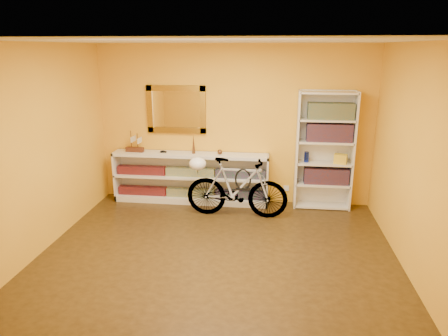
# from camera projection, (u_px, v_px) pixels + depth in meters

# --- Properties ---
(floor) EXTENTS (4.50, 4.00, 0.01)m
(floor) POSITION_uv_depth(u_px,v_px,m) (217.00, 256.00, 5.19)
(floor) COLOR #31210D
(floor) RESTS_ON ground
(ceiling) EXTENTS (4.50, 4.00, 0.01)m
(ceiling) POSITION_uv_depth(u_px,v_px,m) (216.00, 40.00, 4.45)
(ceiling) COLOR silver
(ceiling) RESTS_ON ground
(back_wall) EXTENTS (4.50, 0.01, 2.60)m
(back_wall) POSITION_uv_depth(u_px,v_px,m) (234.00, 125.00, 6.73)
(back_wall) COLOR gold
(back_wall) RESTS_ON ground
(left_wall) EXTENTS (0.01, 4.00, 2.60)m
(left_wall) POSITION_uv_depth(u_px,v_px,m) (37.00, 151.00, 5.09)
(left_wall) COLOR gold
(left_wall) RESTS_ON ground
(right_wall) EXTENTS (0.01, 4.00, 2.60)m
(right_wall) POSITION_uv_depth(u_px,v_px,m) (417.00, 163.00, 4.55)
(right_wall) COLOR gold
(right_wall) RESTS_ON ground
(gilt_mirror) EXTENTS (0.98, 0.06, 0.78)m
(gilt_mirror) POSITION_uv_depth(u_px,v_px,m) (176.00, 109.00, 6.73)
(gilt_mirror) COLOR #806017
(gilt_mirror) RESTS_ON back_wall
(wall_socket) EXTENTS (0.09, 0.02, 0.09)m
(wall_socket) POSITION_uv_depth(u_px,v_px,m) (286.00, 188.00, 6.90)
(wall_socket) COLOR silver
(wall_socket) RESTS_ON back_wall
(console_unit) EXTENTS (2.60, 0.35, 0.85)m
(console_unit) POSITION_uv_depth(u_px,v_px,m) (191.00, 178.00, 6.88)
(console_unit) COLOR silver
(console_unit) RESTS_ON floor
(cd_row_lower) EXTENTS (2.50, 0.13, 0.14)m
(cd_row_lower) POSITION_uv_depth(u_px,v_px,m) (191.00, 192.00, 6.93)
(cd_row_lower) COLOR black
(cd_row_lower) RESTS_ON console_unit
(cd_row_upper) EXTENTS (2.50, 0.13, 0.14)m
(cd_row_upper) POSITION_uv_depth(u_px,v_px,m) (190.00, 172.00, 6.83)
(cd_row_upper) COLOR navy
(cd_row_upper) RESTS_ON console_unit
(model_ship) EXTENTS (0.31, 0.13, 0.36)m
(model_ship) POSITION_uv_depth(u_px,v_px,m) (134.00, 141.00, 6.82)
(model_ship) COLOR #3F1E11
(model_ship) RESTS_ON console_unit
(toy_car) EXTENTS (0.00, 0.00, 0.00)m
(toy_car) POSITION_uv_depth(u_px,v_px,m) (163.00, 152.00, 6.81)
(toy_car) COLOR black
(toy_car) RESTS_ON console_unit
(bronze_ornament) EXTENTS (0.05, 0.05, 0.32)m
(bronze_ornament) POSITION_uv_depth(u_px,v_px,m) (194.00, 144.00, 6.71)
(bronze_ornament) COLOR #57351D
(bronze_ornament) RESTS_ON console_unit
(decorative_orb) EXTENTS (0.08, 0.08, 0.08)m
(decorative_orb) POSITION_uv_depth(u_px,v_px,m) (220.00, 152.00, 6.69)
(decorative_orb) COLOR #57351D
(decorative_orb) RESTS_ON console_unit
(bookcase) EXTENTS (0.90, 0.30, 1.90)m
(bookcase) POSITION_uv_depth(u_px,v_px,m) (325.00, 151.00, 6.50)
(bookcase) COLOR silver
(bookcase) RESTS_ON floor
(book_row_a) EXTENTS (0.70, 0.22, 0.26)m
(book_row_a) POSITION_uv_depth(u_px,v_px,m) (326.00, 175.00, 6.61)
(book_row_a) COLOR maroon
(book_row_a) RESTS_ON bookcase
(book_row_b) EXTENTS (0.70, 0.22, 0.28)m
(book_row_b) POSITION_uv_depth(u_px,v_px,m) (329.00, 132.00, 6.40)
(book_row_b) COLOR maroon
(book_row_b) RESTS_ON bookcase
(book_row_c) EXTENTS (0.70, 0.22, 0.25)m
(book_row_c) POSITION_uv_depth(u_px,v_px,m) (331.00, 111.00, 6.31)
(book_row_c) COLOR #1B505F
(book_row_c) RESTS_ON bookcase
(travel_mug) EXTENTS (0.07, 0.07, 0.17)m
(travel_mug) POSITION_uv_depth(u_px,v_px,m) (306.00, 157.00, 6.54)
(travel_mug) COLOR navy
(travel_mug) RESTS_ON bookcase
(red_tin) EXTENTS (0.14, 0.14, 0.18)m
(red_tin) POSITION_uv_depth(u_px,v_px,m) (314.00, 113.00, 6.38)
(red_tin) COLOR maroon
(red_tin) RESTS_ON bookcase
(yellow_bag) EXTENTS (0.22, 0.18, 0.15)m
(yellow_bag) POSITION_uv_depth(u_px,v_px,m) (340.00, 159.00, 6.46)
(yellow_bag) COLOR yellow
(yellow_bag) RESTS_ON bookcase
(bicycle) EXTENTS (0.46, 1.60, 0.94)m
(bicycle) POSITION_uv_depth(u_px,v_px,m) (237.00, 188.00, 6.26)
(bicycle) COLOR silver
(bicycle) RESTS_ON floor
(helmet) EXTENTS (0.26, 0.25, 0.20)m
(helmet) POSITION_uv_depth(u_px,v_px,m) (198.00, 164.00, 6.25)
(helmet) COLOR white
(helmet) RESTS_ON bicycle
(u_lock) EXTENTS (0.25, 0.03, 0.25)m
(u_lock) POSITION_uv_depth(u_px,v_px,m) (243.00, 179.00, 6.21)
(u_lock) COLOR black
(u_lock) RESTS_ON bicycle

